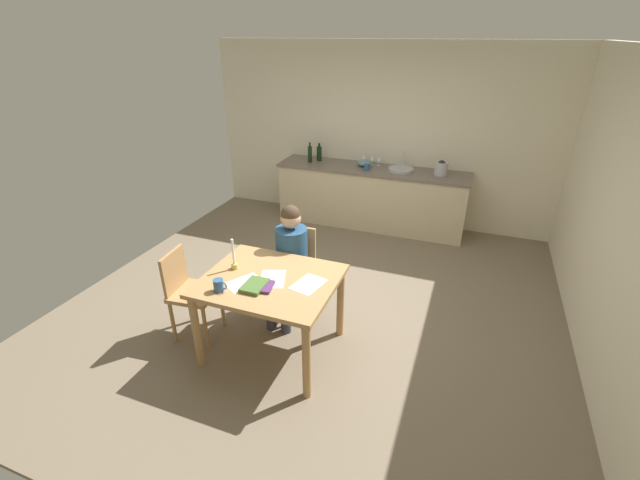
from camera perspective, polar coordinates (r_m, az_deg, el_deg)
ground_plane at (r=4.70m, az=-0.37°, el=-8.56°), size 5.20×5.20×0.04m
wall_back at (r=6.50m, az=8.15°, el=13.92°), size 5.20×0.12×2.60m
wall_right at (r=4.03m, az=36.55°, el=1.01°), size 0.12×5.20×2.60m
kitchen_counter at (r=6.40m, az=6.91°, el=5.86°), size 2.81×0.64×0.90m
dining_table at (r=3.72m, az=-6.76°, el=-6.73°), size 1.15×0.97×0.77m
chair_at_table at (r=4.39m, az=-3.37°, el=-3.38°), size 0.41×0.41×0.89m
person_seated at (r=4.18m, az=-4.22°, el=-2.19°), size 0.33×0.59×1.19m
chair_side_empty at (r=4.17m, az=-17.43°, el=-6.49°), size 0.44×0.44×0.88m
coffee_mug at (r=3.55m, az=-13.60°, el=-6.00°), size 0.12×0.08×0.10m
candlestick at (r=3.82m, az=-11.61°, el=-2.75°), size 0.06×0.06×0.30m
book_magazine at (r=3.55m, az=-7.96°, el=-6.26°), size 0.21×0.21×0.02m
book_cookery at (r=3.56m, az=-8.87°, el=-6.14°), size 0.18×0.25×0.03m
paper_letter at (r=3.56m, az=-1.60°, el=-6.02°), size 0.27×0.34×0.00m
paper_bill at (r=3.66m, az=-6.49°, el=-5.29°), size 0.30×0.35×0.00m
paper_envelope at (r=3.64m, az=-10.25°, el=-5.77°), size 0.33×0.36×0.00m
sink_unit at (r=6.17m, az=10.93°, el=9.43°), size 0.36×0.36×0.24m
bottle_oil at (r=6.47m, az=-1.38°, el=11.63°), size 0.06×0.06×0.30m
bottle_vinegar at (r=6.55m, az=-0.11°, el=11.72°), size 0.08×0.08×0.27m
mixing_bowl at (r=6.32m, az=6.04°, el=10.39°), size 0.21×0.21×0.09m
stovetop_kettle at (r=6.08m, az=16.15°, el=9.36°), size 0.18×0.18×0.22m
wine_glass_near_sink at (r=6.35m, az=8.02°, el=10.94°), size 0.07×0.07×0.15m
wine_glass_by_kettle at (r=6.38m, az=7.10°, el=11.05°), size 0.07×0.07×0.15m
wine_glass_back_left at (r=6.41m, az=5.98°, el=11.18°), size 0.07×0.07×0.15m
teacup_on_counter at (r=6.11m, az=6.39°, el=9.83°), size 0.11×0.07×0.10m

